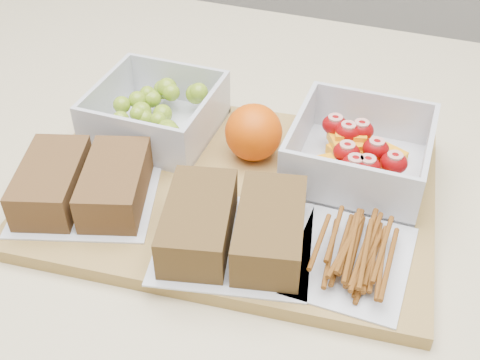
{
  "coord_description": "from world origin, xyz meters",
  "views": [
    {
      "loc": [
        0.18,
        -0.48,
        1.33
      ],
      "look_at": [
        0.02,
        -0.02,
        0.93
      ],
      "focal_mm": 45.0,
      "sensor_mm": 36.0,
      "label": 1
    }
  ],
  "objects_px": {
    "grape_container": "(158,112)",
    "fruit_container": "(359,154)",
    "sandwich_bag_center": "(234,226)",
    "cutting_board": "(234,191)",
    "orange": "(254,132)",
    "sandwich_bag_left": "(84,184)",
    "pretzel_bag": "(353,250)"
  },
  "relations": [
    {
      "from": "cutting_board",
      "to": "sandwich_bag_left",
      "type": "height_order",
      "value": "sandwich_bag_left"
    },
    {
      "from": "cutting_board",
      "to": "sandwich_bag_center",
      "type": "distance_m",
      "value": 0.09
    },
    {
      "from": "grape_container",
      "to": "sandwich_bag_center",
      "type": "bearing_deg",
      "value": -44.63
    },
    {
      "from": "fruit_container",
      "to": "sandwich_bag_center",
      "type": "height_order",
      "value": "fruit_container"
    },
    {
      "from": "grape_container",
      "to": "fruit_container",
      "type": "xyz_separation_m",
      "value": [
        0.24,
        0.0,
        -0.0
      ]
    },
    {
      "from": "fruit_container",
      "to": "sandwich_bag_center",
      "type": "relative_size",
      "value": 0.84
    },
    {
      "from": "sandwich_bag_left",
      "to": "grape_container",
      "type": "bearing_deg",
      "value": 83.46
    },
    {
      "from": "sandwich_bag_center",
      "to": "pretzel_bag",
      "type": "relative_size",
      "value": 1.32
    },
    {
      "from": "fruit_container",
      "to": "sandwich_bag_left",
      "type": "relative_size",
      "value": 0.83
    },
    {
      "from": "sandwich_bag_center",
      "to": "grape_container",
      "type": "bearing_deg",
      "value": 135.37
    },
    {
      "from": "grape_container",
      "to": "sandwich_bag_left",
      "type": "height_order",
      "value": "grape_container"
    },
    {
      "from": "cutting_board",
      "to": "fruit_container",
      "type": "xyz_separation_m",
      "value": [
        0.12,
        0.07,
        0.03
      ]
    },
    {
      "from": "fruit_container",
      "to": "orange",
      "type": "xyz_separation_m",
      "value": [
        -0.12,
        -0.01,
        0.01
      ]
    },
    {
      "from": "orange",
      "to": "sandwich_bag_left",
      "type": "relative_size",
      "value": 0.37
    },
    {
      "from": "pretzel_bag",
      "to": "orange",
      "type": "bearing_deg",
      "value": 138.56
    },
    {
      "from": "cutting_board",
      "to": "sandwich_bag_center",
      "type": "xyz_separation_m",
      "value": [
        0.03,
        -0.08,
        0.03
      ]
    },
    {
      "from": "fruit_container",
      "to": "orange",
      "type": "relative_size",
      "value": 2.23
    },
    {
      "from": "grape_container",
      "to": "orange",
      "type": "xyz_separation_m",
      "value": [
        0.12,
        -0.01,
        0.01
      ]
    },
    {
      "from": "sandwich_bag_left",
      "to": "pretzel_bag",
      "type": "distance_m",
      "value": 0.28
    },
    {
      "from": "fruit_container",
      "to": "sandwich_bag_center",
      "type": "xyz_separation_m",
      "value": [
        -0.09,
        -0.15,
        -0.0
      ]
    },
    {
      "from": "cutting_board",
      "to": "grape_container",
      "type": "height_order",
      "value": "grape_container"
    },
    {
      "from": "cutting_board",
      "to": "pretzel_bag",
      "type": "xyz_separation_m",
      "value": [
        0.14,
        -0.07,
        0.02
      ]
    },
    {
      "from": "cutting_board",
      "to": "pretzel_bag",
      "type": "height_order",
      "value": "pretzel_bag"
    },
    {
      "from": "orange",
      "to": "pretzel_bag",
      "type": "xyz_separation_m",
      "value": [
        0.14,
        -0.12,
        -0.02
      ]
    },
    {
      "from": "cutting_board",
      "to": "sandwich_bag_center",
      "type": "relative_size",
      "value": 2.46
    },
    {
      "from": "grape_container",
      "to": "orange",
      "type": "height_order",
      "value": "orange"
    },
    {
      "from": "orange",
      "to": "sandwich_bag_center",
      "type": "distance_m",
      "value": 0.14
    },
    {
      "from": "fruit_container",
      "to": "pretzel_bag",
      "type": "relative_size",
      "value": 1.1
    },
    {
      "from": "fruit_container",
      "to": "pretzel_bag",
      "type": "distance_m",
      "value": 0.14
    },
    {
      "from": "fruit_container",
      "to": "grape_container",
      "type": "bearing_deg",
      "value": -179.96
    },
    {
      "from": "cutting_board",
      "to": "orange",
      "type": "bearing_deg",
      "value": 81.92
    },
    {
      "from": "cutting_board",
      "to": "orange",
      "type": "xyz_separation_m",
      "value": [
        0.0,
        0.06,
        0.04
      ]
    }
  ]
}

